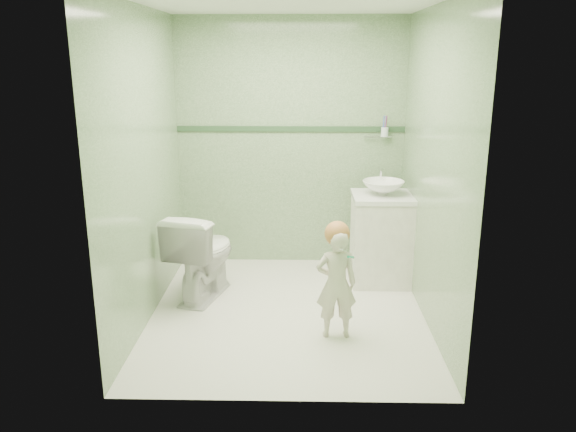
{
  "coord_description": "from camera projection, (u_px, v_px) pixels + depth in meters",
  "views": [
    {
      "loc": [
        0.1,
        -4.29,
        2.03
      ],
      "look_at": [
        0.0,
        0.15,
        0.78
      ],
      "focal_mm": 35.61,
      "sensor_mm": 36.0,
      "label": 1
    }
  ],
  "objects": [
    {
      "name": "faucet",
      "position": [
        381.0,
        175.0,
        5.25
      ],
      "size": [
        0.03,
        0.13,
        0.18
      ],
      "color": "silver",
      "rests_on": "counter"
    },
    {
      "name": "room_shell",
      "position": [
        288.0,
        168.0,
        4.36
      ],
      "size": [
        2.5,
        2.54,
        2.4
      ],
      "color": "gray",
      "rests_on": "ground"
    },
    {
      "name": "basin",
      "position": [
        383.0,
        188.0,
        5.1
      ],
      "size": [
        0.37,
        0.37,
        0.13
      ],
      "primitive_type": "imported",
      "color": "white",
      "rests_on": "counter"
    },
    {
      "name": "counter",
      "position": [
        383.0,
        197.0,
        5.12
      ],
      "size": [
        0.54,
        0.52,
        0.04
      ],
      "primitive_type": "cube",
      "color": "white",
      "rests_on": "vanity"
    },
    {
      "name": "ground",
      "position": [
        288.0,
        312.0,
        4.68
      ],
      "size": [
        2.5,
        2.5,
        0.0
      ],
      "primitive_type": "plane",
      "color": "white",
      "rests_on": "ground"
    },
    {
      "name": "toilet",
      "position": [
        203.0,
        254.0,
        4.91
      ],
      "size": [
        0.62,
        0.85,
        0.77
      ],
      "primitive_type": "imported",
      "rotation": [
        0.0,
        0.0,
        2.87
      ],
      "color": "white",
      "rests_on": "ground"
    },
    {
      "name": "hair_cap",
      "position": [
        337.0,
        234.0,
        4.11
      ],
      "size": [
        0.18,
        0.18,
        0.18
      ],
      "primitive_type": "sphere",
      "color": "#C0773E",
      "rests_on": "toddler"
    },
    {
      "name": "teal_toothbrush",
      "position": [
        350.0,
        256.0,
        4.0
      ],
      "size": [
        0.11,
        0.13,
        0.08
      ],
      "color": "#12976A",
      "rests_on": "toddler"
    },
    {
      "name": "cup_holder",
      "position": [
        384.0,
        132.0,
        5.44
      ],
      "size": [
        0.26,
        0.07,
        0.21
      ],
      "color": "silver",
      "rests_on": "room_shell"
    },
    {
      "name": "toddler",
      "position": [
        336.0,
        284.0,
        4.19
      ],
      "size": [
        0.32,
        0.22,
        0.83
      ],
      "primitive_type": "imported",
      "rotation": [
        0.0,
        0.0,
        3.21
      ],
      "color": "beige",
      "rests_on": "ground"
    },
    {
      "name": "vanity",
      "position": [
        381.0,
        240.0,
        5.23
      ],
      "size": [
        0.52,
        0.5,
        0.8
      ],
      "primitive_type": "cube",
      "color": "silver",
      "rests_on": "ground"
    },
    {
      "name": "trim_stripe",
      "position": [
        291.0,
        129.0,
        5.51
      ],
      "size": [
        2.2,
        0.02,
        0.05
      ],
      "primitive_type": "cube",
      "color": "#2D4C2E",
      "rests_on": "room_shell"
    }
  ]
}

